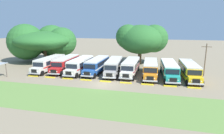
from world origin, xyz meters
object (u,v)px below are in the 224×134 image
object	(u,v)px
parked_bus_slot_8	(189,70)
broad_shade_tree	(142,39)
parked_bus_slot_0	(50,63)
parked_bus_slot_6	(150,68)
secondary_tree	(44,41)
parked_bus_slot_1	(66,63)
parked_bus_slot_2	(80,64)
parked_bus_slot_5	(131,66)
parked_bus_slot_4	(114,66)
parked_bus_slot_7	(169,69)
parked_bus_slot_3	(97,65)
utility_pole	(205,59)

from	to	relation	value
parked_bus_slot_8	broad_shade_tree	xyz separation A→B (m)	(-9.93, 11.79, 4.63)
parked_bus_slot_0	broad_shade_tree	bearing A→B (deg)	121.59
parked_bus_slot_6	broad_shade_tree	bearing A→B (deg)	-168.40
parked_bus_slot_8	secondary_tree	size ratio (longest dim) A/B	0.63
parked_bus_slot_1	parked_bus_slot_6	distance (m)	18.09
parked_bus_slot_2	parked_bus_slot_5	xyz separation A→B (m)	(10.50, 0.80, 0.00)
parked_bus_slot_5	parked_bus_slot_6	distance (m)	3.95
parked_bus_slot_4	secondary_tree	bearing A→B (deg)	-117.05
parked_bus_slot_2	parked_bus_slot_6	bearing A→B (deg)	89.77
parked_bus_slot_4	secondary_tree	xyz separation A→B (m)	(-21.49, 8.67, 3.82)
parked_bus_slot_7	parked_bus_slot_2	bearing A→B (deg)	-93.67
parked_bus_slot_4	broad_shade_tree	size ratio (longest dim) A/B	0.87
parked_bus_slot_0	parked_bus_slot_6	distance (m)	21.58
parked_bus_slot_3	utility_pole	size ratio (longest dim) A/B	1.73
secondary_tree	parked_bus_slot_0	bearing A→B (deg)	-52.10
parked_bus_slot_6	broad_shade_tree	size ratio (longest dim) A/B	0.86
parked_bus_slot_3	parked_bus_slot_6	size ratio (longest dim) A/B	1.00
parked_bus_slot_1	broad_shade_tree	bearing A→B (deg)	123.62
parked_bus_slot_8	parked_bus_slot_2	bearing A→B (deg)	-91.90
parked_bus_slot_1	parked_bus_slot_3	distance (m)	7.14
parked_bus_slot_2	parked_bus_slot_8	xyz separation A→B (m)	(21.40, 0.37, 0.00)
parked_bus_slot_7	parked_bus_slot_3	bearing A→B (deg)	-96.13
parked_bus_slot_6	broad_shade_tree	world-z (taller)	broad_shade_tree
broad_shade_tree	secondary_tree	xyz separation A→B (m)	(-25.87, -2.90, -0.81)
parked_bus_slot_5	parked_bus_slot_8	size ratio (longest dim) A/B	0.99
parked_bus_slot_5	broad_shade_tree	bearing A→B (deg)	175.06
parked_bus_slot_4	secondary_tree	world-z (taller)	secondary_tree
secondary_tree	utility_pole	bearing A→B (deg)	-9.92
parked_bus_slot_2	parked_bus_slot_6	size ratio (longest dim) A/B	1.00
parked_bus_slot_6	utility_pole	world-z (taller)	utility_pole
parked_bus_slot_1	parked_bus_slot_4	bearing A→B (deg)	86.05
parked_bus_slot_7	parked_bus_slot_6	bearing A→B (deg)	-96.76
parked_bus_slot_0	parked_bus_slot_3	size ratio (longest dim) A/B	1.00
parked_bus_slot_1	secondary_tree	distance (m)	14.28
parked_bus_slot_3	parked_bus_slot_5	distance (m)	7.03
parked_bus_slot_2	parked_bus_slot_4	size ratio (longest dim) A/B	0.99
parked_bus_slot_6	broad_shade_tree	xyz separation A→B (m)	(-2.94, 11.89, 4.63)
parked_bus_slot_0	broad_shade_tree	size ratio (longest dim) A/B	0.86
parked_bus_slot_7	broad_shade_tree	distance (m)	14.40
parked_bus_slot_2	secondary_tree	distance (m)	17.54
parked_bus_slot_4	utility_pole	world-z (taller)	utility_pole
parked_bus_slot_7	parked_bus_slot_0	bearing A→B (deg)	-93.67
parked_bus_slot_2	parked_bus_slot_4	xyz separation A→B (m)	(7.09, 0.58, 0.00)
parked_bus_slot_1	parked_bus_slot_4	world-z (taller)	same
parked_bus_slot_0	utility_pole	world-z (taller)	utility_pole
parked_bus_slot_1	secondary_tree	xyz separation A→B (m)	(-10.73, 8.61, 3.82)
parked_bus_slot_5	parked_bus_slot_7	distance (m)	7.39
parked_bus_slot_7	broad_shade_tree	xyz separation A→B (m)	(-6.39, 12.05, 4.63)
parked_bus_slot_2	parked_bus_slot_7	bearing A→B (deg)	89.03
parked_bus_slot_5	secondary_tree	xyz separation A→B (m)	(-24.90, 8.45, 3.82)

